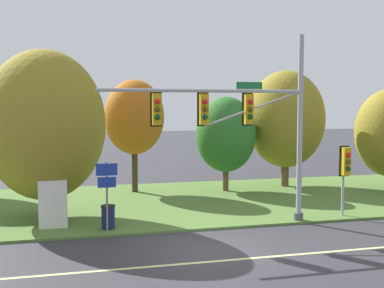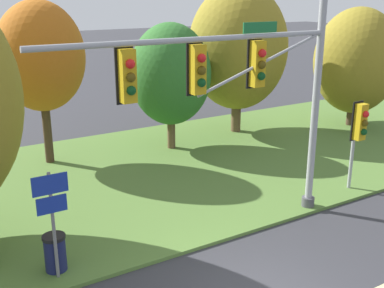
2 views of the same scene
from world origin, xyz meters
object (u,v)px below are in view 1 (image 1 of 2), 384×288
at_px(route_sign_post, 107,185).
at_px(trash_bin, 108,217).
at_px(tree_behind_signpost, 134,117).
at_px(tree_mid_verge, 226,134).
at_px(pedestrian_signal_near_kerb, 345,166).
at_px(tree_left_of_mast, 45,125).
at_px(info_kiosk, 53,204).
at_px(tree_tall_centre, 286,119).
at_px(traffic_signal_mast, 242,118).

distance_m(route_sign_post, trash_bin, 1.36).
bearing_deg(tree_behind_signpost, tree_mid_verge, -10.69).
bearing_deg(pedestrian_signal_near_kerb, trash_bin, 178.07).
bearing_deg(tree_mid_verge, tree_behind_signpost, 169.31).
relative_size(route_sign_post, tree_left_of_mast, 0.37).
relative_size(tree_mid_verge, info_kiosk, 2.82).
xyz_separation_m(route_sign_post, tree_tall_centre, (11.23, 8.05, 2.24)).
distance_m(tree_behind_signpost, tree_mid_verge, 5.24).
bearing_deg(traffic_signal_mast, trash_bin, 174.36).
height_order(route_sign_post, tree_left_of_mast, tree_left_of_mast).
bearing_deg(tree_behind_signpost, tree_tall_centre, -1.80).
relative_size(traffic_signal_mast, tree_mid_verge, 1.59).
bearing_deg(tree_tall_centre, pedestrian_signal_near_kerb, -96.79).
distance_m(tree_left_of_mast, tree_behind_signpost, 7.13).
xyz_separation_m(traffic_signal_mast, trash_bin, (-5.36, 0.53, -3.87)).
xyz_separation_m(traffic_signal_mast, info_kiosk, (-7.45, 1.16, -3.39)).
bearing_deg(tree_tall_centre, tree_left_of_mast, -159.01).
height_order(route_sign_post, tree_behind_signpost, tree_behind_signpost).
bearing_deg(tree_tall_centre, tree_behind_signpost, 178.20).
bearing_deg(trash_bin, tree_behind_signpost, 75.14).
distance_m(tree_tall_centre, info_kiosk, 15.35).
xyz_separation_m(tree_mid_verge, tree_tall_centre, (3.99, 0.67, 0.81)).
relative_size(pedestrian_signal_near_kerb, tree_mid_verge, 0.57).
xyz_separation_m(traffic_signal_mast, tree_behind_signpost, (-3.24, 8.52, -0.15)).
height_order(tree_mid_verge, tree_tall_centre, tree_tall_centre).
xyz_separation_m(tree_behind_signpost, info_kiosk, (-4.21, -7.36, -3.24)).
height_order(traffic_signal_mast, tree_behind_signpost, traffic_signal_mast).
bearing_deg(pedestrian_signal_near_kerb, tree_mid_verge, 112.34).
height_order(info_kiosk, trash_bin, info_kiosk).
bearing_deg(pedestrian_signal_near_kerb, tree_left_of_mast, 167.35).
relative_size(pedestrian_signal_near_kerb, route_sign_post, 1.15).
xyz_separation_m(traffic_signal_mast, pedestrian_signal_near_kerb, (4.86, 0.18, -2.11)).
relative_size(traffic_signal_mast, tree_tall_centre, 1.23).
relative_size(tree_left_of_mast, tree_tall_centre, 1.04).
relative_size(pedestrian_signal_near_kerb, tree_left_of_mast, 0.43).
distance_m(traffic_signal_mast, tree_behind_signpost, 9.11).
distance_m(tree_behind_signpost, info_kiosk, 9.08).
xyz_separation_m(tree_behind_signpost, trash_bin, (-2.12, -7.99, -3.71)).
height_order(pedestrian_signal_near_kerb, tree_left_of_mast, tree_left_of_mast).
bearing_deg(info_kiosk, pedestrian_signal_near_kerb, -4.52).
height_order(tree_behind_signpost, tree_mid_verge, tree_behind_signpost).
bearing_deg(traffic_signal_mast, tree_left_of_mast, 158.77).
bearing_deg(trash_bin, tree_left_of_mast, 134.14).
height_order(traffic_signal_mast, trash_bin, traffic_signal_mast).
relative_size(tree_behind_signpost, trash_bin, 6.76).
relative_size(info_kiosk, trash_bin, 2.04).
relative_size(route_sign_post, tree_mid_verge, 0.50).
bearing_deg(tree_mid_verge, info_kiosk, -145.36).
bearing_deg(tree_left_of_mast, traffic_signal_mast, -21.23).
bearing_deg(tree_mid_verge, tree_left_of_mast, -154.67).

